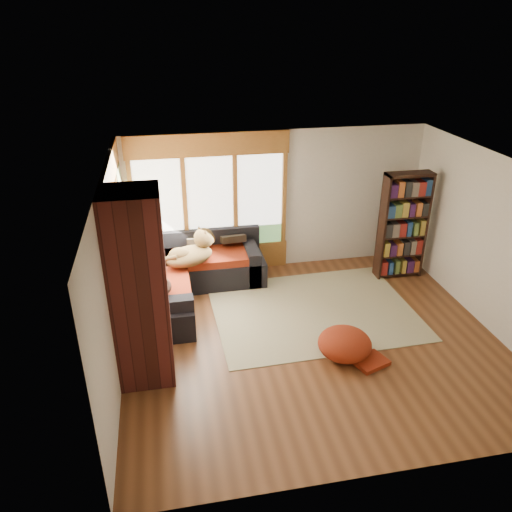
{
  "coord_description": "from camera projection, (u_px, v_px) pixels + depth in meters",
  "views": [
    {
      "loc": [
        -1.99,
        -5.91,
        4.4
      ],
      "look_at": [
        -0.65,
        1.03,
        0.95
      ],
      "focal_mm": 35.0,
      "sensor_mm": 36.0,
      "label": 1
    }
  ],
  "objects": [
    {
      "name": "ceiling",
      "position": [
        322.0,
        170.0,
        6.35
      ],
      "size": [
        5.5,
        5.5,
        0.0
      ],
      "primitive_type": "plane",
      "color": "white"
    },
    {
      "name": "dog_brindle",
      "position": [
        149.0,
        280.0,
        7.55
      ],
      "size": [
        0.83,
        0.92,
        0.45
      ],
      "rotation": [
        0.0,
        0.0,
        2.13
      ],
      "color": "black",
      "rests_on": "sectional_sofa"
    },
    {
      "name": "sectional_sofa",
      "position": [
        174.0,
        279.0,
        8.52
      ],
      "size": [
        2.2,
        2.2,
        0.8
      ],
      "rotation": [
        0.0,
        0.0,
        -0.04
      ],
      "color": "black",
      "rests_on": "ground"
    },
    {
      "name": "bookshelf",
      "position": [
        403.0,
        226.0,
        8.89
      ],
      "size": [
        0.84,
        0.28,
        1.96
      ],
      "color": "black",
      "rests_on": "ground"
    },
    {
      "name": "area_rug",
      "position": [
        313.0,
        311.0,
        8.18
      ],
      "size": [
        3.28,
        2.54,
        0.01
      ],
      "primitive_type": "cube",
      "rotation": [
        0.0,
        0.0,
        0.03
      ],
      "color": "beige",
      "rests_on": "ground"
    },
    {
      "name": "wall_left",
      "position": [
        112.0,
        279.0,
        6.45
      ],
      "size": [
        0.04,
        5.0,
        2.6
      ],
      "primitive_type": "cube",
      "color": "silver",
      "rests_on": "ground"
    },
    {
      "name": "dog_tan",
      "position": [
        193.0,
        252.0,
        8.36
      ],
      "size": [
        1.01,
        0.89,
        0.49
      ],
      "rotation": [
        0.0,
        0.0,
        0.5
      ],
      "color": "brown",
      "rests_on": "sectional_sofa"
    },
    {
      "name": "roller_blind",
      "position": [
        121.0,
        195.0,
        8.05
      ],
      "size": [
        0.03,
        0.72,
        0.9
      ],
      "primitive_type": "cube",
      "color": "#6D7952",
      "rests_on": "wall_left"
    },
    {
      "name": "windows_left",
      "position": [
        119.0,
        239.0,
        7.49
      ],
      "size": [
        0.1,
        2.62,
        1.9
      ],
      "color": "#955E26",
      "rests_on": "wall_left"
    },
    {
      "name": "floor",
      "position": [
        312.0,
        339.0,
        7.49
      ],
      "size": [
        5.5,
        5.5,
        0.0
      ],
      "primitive_type": "plane",
      "color": "#572F18",
      "rests_on": "ground"
    },
    {
      "name": "wall_front",
      "position": [
        394.0,
        378.0,
        4.71
      ],
      "size": [
        5.5,
        0.04,
        2.6
      ],
      "primitive_type": "cube",
      "color": "silver",
      "rests_on": "ground"
    },
    {
      "name": "throw_pillows",
      "position": [
        177.0,
        253.0,
        8.38
      ],
      "size": [
        1.98,
        1.68,
        0.45
      ],
      "color": "black",
      "rests_on": "sectional_sofa"
    },
    {
      "name": "wall_back",
      "position": [
        276.0,
        201.0,
        9.12
      ],
      "size": [
        5.5,
        0.04,
        2.6
      ],
      "primitive_type": "cube",
      "color": "silver",
      "rests_on": "ground"
    },
    {
      "name": "wall_right",
      "position": [
        494.0,
        246.0,
        7.38
      ],
      "size": [
        0.04,
        5.0,
        2.6
      ],
      "primitive_type": "cube",
      "color": "silver",
      "rests_on": "ground"
    },
    {
      "name": "pouf",
      "position": [
        345.0,
        343.0,
        7.02
      ],
      "size": [
        0.76,
        0.76,
        0.41
      ],
      "primitive_type": "ellipsoid",
      "rotation": [
        0.0,
        0.0,
        -0.0
      ],
      "color": "maroon",
      "rests_on": "area_rug"
    },
    {
      "name": "brick_chimney",
      "position": [
        139.0,
        290.0,
        6.2
      ],
      "size": [
        0.7,
        0.7,
        2.6
      ],
      "primitive_type": "cube",
      "color": "#471914",
      "rests_on": "ground"
    },
    {
      "name": "windows_back",
      "position": [
        210.0,
        203.0,
        8.87
      ],
      "size": [
        2.82,
        0.1,
        1.9
      ],
      "color": "#955E26",
      "rests_on": "wall_back"
    }
  ]
}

